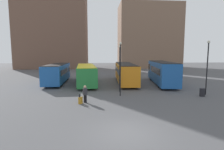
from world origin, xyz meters
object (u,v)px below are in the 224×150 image
object	(u,v)px
bus_0	(58,73)
lamp_post_1	(207,63)
trash_bin	(202,92)
bus_2	(125,72)
lamp_post_0	(120,65)
traveler	(85,92)
suitcase	(80,100)
bus_1	(86,74)
lamp_post_2	(120,65)
bus_3	(162,72)

from	to	relation	value
bus_0	lamp_post_1	xyz separation A→B (m)	(17.98, -9.36, 1.85)
lamp_post_1	trash_bin	world-z (taller)	lamp_post_1
bus_0	bus_2	xyz separation A→B (m)	(10.50, -0.31, 0.04)
lamp_post_0	lamp_post_1	size ratio (longest dim) A/B	0.93
traveler	suitcase	size ratio (longest dim) A/B	1.79
suitcase	lamp_post_0	distance (m)	7.04
lamp_post_1	bus_2	bearing A→B (deg)	129.58
bus_1	lamp_post_0	world-z (taller)	lamp_post_0
lamp_post_0	trash_bin	bearing A→B (deg)	-20.08
lamp_post_0	suitcase	bearing A→B (deg)	-130.13
bus_1	suitcase	size ratio (longest dim) A/B	11.69
lamp_post_1	bus_1	bearing A→B (deg)	149.19
lamp_post_0	traveler	bearing A→B (deg)	-129.18
bus_1	traveler	size ratio (longest dim) A/B	6.54
traveler	lamp_post_1	distance (m)	13.33
bus_2	traveler	world-z (taller)	bus_2
suitcase	lamp_post_0	bearing A→B (deg)	-18.05
traveler	lamp_post_0	xyz separation A→B (m)	(3.73, 4.58, 2.26)
suitcase	lamp_post_2	world-z (taller)	lamp_post_2
traveler	bus_2	bearing A→B (deg)	-3.82
bus_1	suitcase	xyz separation A→B (m)	(0.19, -10.53, -1.21)
bus_0	bus_3	size ratio (longest dim) A/B	0.89
bus_3	traveler	world-z (taller)	bus_3
suitcase	lamp_post_0	world-z (taller)	lamp_post_0
bus_1	lamp_post_1	bearing A→B (deg)	-126.01
suitcase	trash_bin	world-z (taller)	suitcase
bus_3	traveler	size ratio (longest dim) A/B	6.93
lamp_post_0	lamp_post_2	distance (m)	2.15
lamp_post_0	trash_bin	world-z (taller)	lamp_post_0
bus_0	suitcase	size ratio (longest dim) A/B	10.99
bus_2	trash_bin	size ratio (longest dim) A/B	14.01
bus_0	lamp_post_0	world-z (taller)	lamp_post_0
lamp_post_2	trash_bin	xyz separation A→B (m)	(8.60, -0.93, -2.92)
bus_2	bus_3	size ratio (longest dim) A/B	1.07
bus_1	bus_2	size ratio (longest dim) A/B	0.88
bus_3	lamp_post_0	xyz separation A→B (m)	(-6.98, -5.07, 1.41)
bus_2	traveler	size ratio (longest dim) A/B	7.41
suitcase	trash_bin	xyz separation A→B (m)	(12.53, 1.83, 0.11)
suitcase	lamp_post_1	bearing A→B (deg)	-57.44
bus_0	bus_3	world-z (taller)	bus_3
bus_0	suitcase	distance (m)	12.78
traveler	trash_bin	distance (m)	12.23
bus_2	lamp_post_0	xyz separation A→B (m)	(-1.70, -6.62, 1.58)
bus_2	lamp_post_1	size ratio (longest dim) A/B	2.03
bus_1	lamp_post_1	size ratio (longest dim) A/B	1.79
bus_2	lamp_post_1	world-z (taller)	lamp_post_1
bus_0	bus_3	bearing A→B (deg)	-98.15
bus_0	lamp_post_1	size ratio (longest dim) A/B	1.68
traveler	suitcase	world-z (taller)	traveler
bus_3	bus_1	bearing A→B (deg)	94.97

